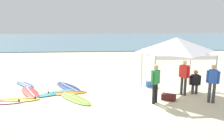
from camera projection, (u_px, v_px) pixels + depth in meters
The scene contains 17 objects.
ground_plane at pixel (126, 94), 11.28m from camera, with size 80.00×80.00×0.00m, color beige.
sea at pixel (102, 39), 44.05m from camera, with size 80.00×36.00×0.10m, color #568499.
canopy_tent at pixel (176, 45), 11.17m from camera, with size 2.88×2.88×2.75m.
surfboard_red at pixel (30, 92), 11.46m from camera, with size 1.71×2.48×0.19m.
surfboard_navy at pixel (69, 87), 12.32m from camera, with size 1.96×2.54×0.19m.
surfboard_lime at pixel (74, 98), 10.58m from camera, with size 2.01×2.38×0.19m.
surfboard_pink at pixel (0, 102), 10.05m from camera, with size 2.01×0.57×0.19m.
surfboard_blue at pixel (25, 84), 12.86m from camera, with size 1.63×1.76×0.19m.
surfboard_orange at pixel (66, 93), 11.34m from camera, with size 2.13×0.77×0.19m.
surfboard_yellow at pixel (13, 100), 10.29m from camera, with size 2.38×0.88×0.19m.
surfboard_teal at pixel (56, 93), 11.33m from camera, with size 2.17×1.64×0.19m.
person_green at pixel (155, 81), 9.83m from camera, with size 0.44×0.40×1.71m.
person_blue at pixel (213, 81), 9.89m from camera, with size 0.47×0.38×1.71m.
person_red at pixel (184, 75), 10.93m from camera, with size 0.40×0.43×1.71m.
person_black at pixel (195, 81), 11.18m from camera, with size 0.55×0.27×1.20m.
gear_bag_near_tent at pixel (169, 97), 10.38m from camera, with size 0.60×0.32×0.28m, color #4C1919.
cooler_box at pixel (151, 83), 12.48m from camera, with size 0.50×0.36×0.39m.
Camera 1 is at (-1.54, -10.69, 3.53)m, focal length 36.71 mm.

